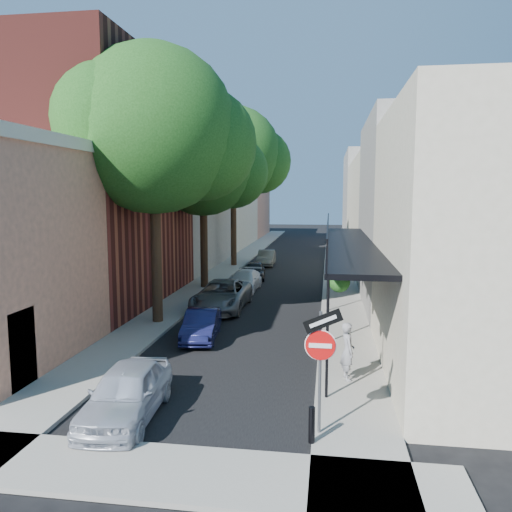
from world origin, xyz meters
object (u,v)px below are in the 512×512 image
(oak_near, at_px, (166,134))
(parked_car_f, at_px, (266,258))
(parked_car_c, at_px, (222,295))
(parked_car_a, at_px, (127,393))
(oak_mid, at_px, (211,165))
(parked_car_e, at_px, (255,270))
(sign_post, at_px, (321,350))
(pedestrian, at_px, (348,351))
(parked_car_d, at_px, (244,281))
(bollard, at_px, (312,425))
(oak_far, at_px, (240,156))
(parked_car_b, at_px, (201,325))

(oak_near, distance_m, parked_car_f, 19.16)
(oak_near, xyz_separation_m, parked_car_c, (1.70, 2.67, -7.19))
(oak_near, bearing_deg, parked_car_a, -78.31)
(oak_mid, height_order, parked_car_a, oak_mid)
(parked_car_e, bearing_deg, sign_post, -83.85)
(parked_car_a, height_order, pedestrian, pedestrian)
(parked_car_d, bearing_deg, parked_car_c, -91.42)
(sign_post, bearing_deg, bollard, -108.56)
(bollard, xyz_separation_m, parked_car_f, (-4.43, 27.37, 0.06))
(oak_far, distance_m, parked_car_b, 20.78)
(oak_far, height_order, parked_car_a, oak_far)
(bollard, height_order, parked_car_f, parked_car_f)
(parked_car_d, distance_m, parked_car_f, 10.17)
(parked_car_a, bearing_deg, oak_mid, 92.80)
(parked_car_d, height_order, parked_car_e, parked_car_d)
(oak_far, height_order, pedestrian, oak_far)
(parked_car_e, height_order, pedestrian, pedestrian)
(oak_far, height_order, parked_car_f, oak_far)
(parked_car_c, relative_size, pedestrian, 2.94)
(parked_car_e, xyz_separation_m, parked_car_f, (-0.03, 6.27, 0.02))
(parked_car_d, bearing_deg, sign_post, -72.96)
(pedestrian, bearing_deg, parked_car_c, 20.34)
(parked_car_b, distance_m, pedestrian, 6.46)
(oak_near, bearing_deg, parked_car_c, 57.49)
(parked_car_c, bearing_deg, parked_car_e, 88.50)
(parked_car_b, bearing_deg, parked_car_e, 83.47)
(oak_far, height_order, parked_car_c, oak_far)
(oak_far, bearing_deg, parked_car_e, -70.97)
(parked_car_c, bearing_deg, pedestrian, -56.68)
(parked_car_f, bearing_deg, oak_far, -164.87)
(oak_mid, height_order, parked_car_f, oak_mid)
(oak_mid, xyz_separation_m, oak_far, (0.06, 9.04, 1.20))
(bollard, height_order, oak_far, oak_far)
(parked_car_c, height_order, parked_car_e, parked_car_c)
(oak_near, distance_m, parked_car_b, 7.89)
(bollard, distance_m, parked_car_a, 4.58)
(parked_car_c, bearing_deg, oak_near, -122.23)
(parked_car_e, bearing_deg, parked_car_c, -98.08)
(sign_post, distance_m, parked_car_c, 12.96)
(oak_far, xyz_separation_m, parked_car_a, (1.84, -25.98, -7.60))
(parked_car_d, bearing_deg, parked_car_e, 91.80)
(oak_near, bearing_deg, parked_car_e, 80.16)
(sign_post, bearing_deg, oak_near, 125.09)
(oak_mid, xyz_separation_m, parked_car_f, (1.99, 9.64, -6.48))
(parked_car_b, distance_m, parked_car_f, 19.80)
(bollard, distance_m, parked_car_e, 21.55)
(oak_near, height_order, parked_car_f, oak_near)
(bollard, height_order, oak_near, oak_near)
(parked_car_f, bearing_deg, parked_car_e, -91.94)
(oak_mid, height_order, parked_car_e, oak_mid)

